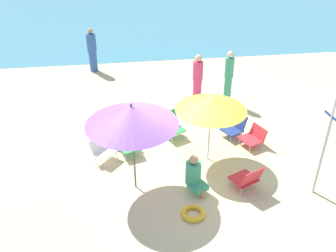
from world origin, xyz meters
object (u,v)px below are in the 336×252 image
umbrella_purple (132,115)px  beach_chair_c (172,125)px  umbrella_yellow (211,104)px  beach_bag (116,142)px  beach_chair_b (235,126)px  beach_chair_e (248,178)px  swim_ring (193,213)px  person_b (92,50)px  person_a (229,77)px  person_c (194,175)px  beach_chair_a (102,148)px  beach_chair_d (128,143)px  warning_sign (328,133)px  beach_chair_f (254,137)px  person_d (197,81)px

umbrella_purple → beach_chair_c: umbrella_purple is taller
umbrella_yellow → umbrella_purple: 2.07m
beach_bag → beach_chair_b: bearing=2.2°
beach_chair_c → beach_chair_e: 2.79m
beach_chair_b → swim_ring: 3.33m
person_b → beach_bag: bearing=-49.9°
person_a → beach_chair_e: bearing=-33.1°
beach_chair_e → person_c: size_ratio=0.81×
umbrella_yellow → beach_chair_e: 1.86m
beach_chair_b → beach_chair_e: bearing=54.3°
beach_chair_a → umbrella_purple: bearing=-16.5°
umbrella_yellow → person_b: size_ratio=1.08×
beach_chair_b → swim_ring: size_ratio=1.48×
beach_chair_d → swim_ring: bearing=10.3°
beach_chair_b → person_b: 6.50m
umbrella_yellow → beach_chair_b: (0.96, 0.96, -1.25)m
warning_sign → swim_ring: size_ratio=4.80×
beach_chair_d → beach_chair_e: beach_chair_e is taller
beach_chair_b → beach_bag: size_ratio=2.50×
umbrella_purple → beach_chair_f: (3.19, 1.27, -1.61)m
umbrella_yellow → beach_bag: size_ratio=6.07×
beach_chair_b → swim_ring: bearing=32.9°
person_a → person_b: (-4.28, 3.20, -0.06)m
person_a → person_c: 4.45m
beach_chair_e → person_a: size_ratio=0.44×
person_c → beach_chair_f: bearing=100.8°
beach_chair_c → beach_chair_d: (-1.21, -0.65, -0.06)m
beach_chair_c → person_b: 5.42m
person_d → beach_bag: 3.25m
beach_chair_c → person_d: (1.02, 1.56, 0.51)m
person_c → beach_bag: bearing=-167.9°
beach_chair_a → beach_chair_b: bearing=51.0°
beach_chair_b → beach_chair_d: size_ratio=1.04×
umbrella_purple → beach_chair_a: bearing=122.7°
beach_chair_d → person_c: person_c is taller
umbrella_purple → person_d: 4.28m
beach_chair_a → beach_chair_f: size_ratio=1.03×
beach_chair_d → beach_chair_f: size_ratio=0.99×
beach_chair_a → warning_sign: bearing=18.9°
person_a → beach_bag: bearing=-83.6°
umbrella_yellow → beach_chair_f: umbrella_yellow is taller
beach_chair_b → beach_chair_f: 0.63m
person_b → warning_sign: (5.04, -7.64, 0.73)m
person_b → beach_chair_d: bearing=-47.2°
warning_sign → umbrella_yellow: bearing=137.7°
beach_chair_c → person_b: person_b is taller
beach_chair_d → beach_chair_c: bearing=102.0°
beach_chair_c → beach_chair_e: size_ratio=0.98×
beach_chair_c → beach_chair_d: beach_chair_c is taller
beach_chair_e → person_a: 4.26m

